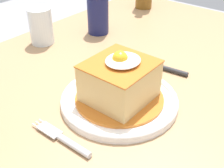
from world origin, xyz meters
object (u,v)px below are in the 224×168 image
Objects in this scene: drinking_glass at (41,28)px; fork at (66,140)px; main_plate at (119,99)px; knife at (164,68)px; soda_can at (98,14)px.

fork is at bearing -124.54° from drinking_glass.
drinking_glass is (0.09, 0.36, 0.04)m from main_plate.
fork is (-0.15, 0.00, -0.00)m from main_plate.
main_plate is at bearing -104.50° from drinking_glass.
drinking_glass is (0.25, 0.36, 0.04)m from fork.
fork is at bearing 179.50° from main_plate.
fork is 0.44m from drinking_glass.
fork is at bearing 178.95° from knife.
fork and knife have the same top height.
soda_can is at bearing 47.93° from main_plate.
knife is at bearing -1.53° from main_plate.
drinking_glass reaches higher than main_plate.
drinking_glass is at bearing 75.50° from main_plate.
knife is at bearing -76.68° from drinking_glass.
fork is 0.50m from soda_can.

